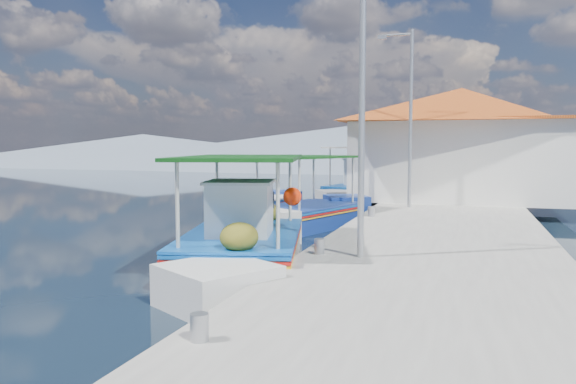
% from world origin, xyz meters
% --- Properties ---
extents(ground, '(160.00, 160.00, 0.00)m').
position_xyz_m(ground, '(0.00, 0.00, 0.00)').
color(ground, black).
rests_on(ground, ground).
extents(quay, '(5.00, 44.00, 0.50)m').
position_xyz_m(quay, '(5.90, 6.00, 0.25)').
color(quay, '#A09F96').
rests_on(quay, ground).
extents(bollards, '(0.20, 17.20, 0.30)m').
position_xyz_m(bollards, '(3.80, 5.25, 0.65)').
color(bollards, '#A5A8AD').
rests_on(bollards, quay).
extents(main_caique, '(3.63, 7.77, 2.64)m').
position_xyz_m(main_caique, '(2.01, 2.57, 0.51)').
color(main_caique, silver).
rests_on(main_caique, ground).
extents(caique_green_canopy, '(3.39, 6.43, 2.53)m').
position_xyz_m(caique_green_canopy, '(1.63, 8.60, 0.38)').
color(caique_green_canopy, navy).
rests_on(caique_green_canopy, ground).
extents(caique_blue_hull, '(1.92, 5.65, 1.01)m').
position_xyz_m(caique_blue_hull, '(-0.79, 11.02, 0.27)').
color(caique_blue_hull, navy).
rests_on(caique_blue_hull, ground).
extents(caique_far, '(3.53, 7.94, 2.85)m').
position_xyz_m(caique_far, '(2.00, 17.13, 0.53)').
color(caique_far, silver).
rests_on(caique_far, ground).
extents(harbor_building, '(10.49, 10.49, 4.40)m').
position_xyz_m(harbor_building, '(6.20, 15.00, 2.78)').
color(harbor_building, silver).
rests_on(harbor_building, quay).
extents(lamp_post_near, '(1.21, 0.14, 6.00)m').
position_xyz_m(lamp_post_near, '(4.51, 2.00, 3.85)').
color(lamp_post_near, '#A5A8AD').
rests_on(lamp_post_near, quay).
extents(lamp_post_far, '(1.21, 0.14, 6.00)m').
position_xyz_m(lamp_post_far, '(4.51, 11.00, 3.85)').
color(lamp_post_far, '#A5A8AD').
rests_on(lamp_post_far, quay).
extents(mountain_ridge, '(171.40, 96.00, 5.50)m').
position_xyz_m(mountain_ridge, '(6.54, 56.00, 2.04)').
color(mountain_ridge, slate).
rests_on(mountain_ridge, ground).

